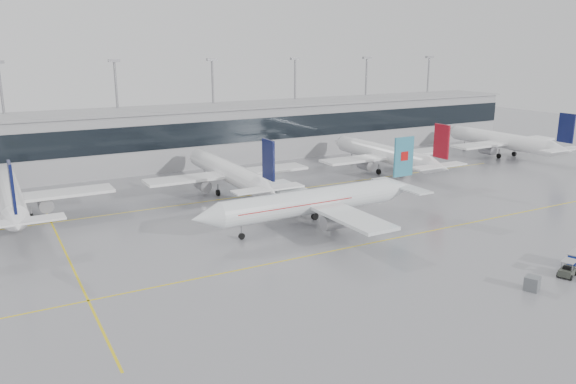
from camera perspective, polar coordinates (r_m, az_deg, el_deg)
ground at (r=72.00m, az=4.65°, el=-5.96°), size 320.00×320.00×0.00m
taxi_line_main at (r=72.00m, az=4.65°, el=-5.96°), size 120.00×0.25×0.01m
taxi_line_north at (r=97.18m, az=-5.14°, el=-0.52°), size 120.00×0.25×0.01m
taxi_line_cross at (r=75.71m, az=-21.58°, el=-5.93°), size 0.25×60.00×0.01m
terminal at (r=125.32m, az=-11.19°, el=5.48°), size 180.00×15.00×12.00m
terminal_glass at (r=118.01m, az=-10.08°, el=5.72°), size 180.00×0.20×5.00m
terminal_roof at (r=124.53m, az=-11.33°, el=8.30°), size 182.00×16.00×0.40m
light_masts at (r=130.12m, az=-12.18°, el=9.02°), size 156.40×1.00×22.60m
air_canada_jet at (r=80.47m, az=3.02°, el=-0.91°), size 37.13×29.84×11.78m
parked_jet_b at (r=92.26m, az=-26.47°, el=-0.46°), size 29.64×36.96×11.72m
parked_jet_c at (r=99.59m, az=-6.05°, el=2.03°), size 29.64×36.96×11.72m
parked_jet_d at (r=117.37m, az=9.90°, el=3.80°), size 29.64×36.96×11.72m
parked_jet_e at (r=141.72m, az=21.07°, el=4.87°), size 29.64×36.96×11.72m
baggage_tug at (r=71.27m, az=26.52°, el=-7.19°), size 3.85×2.32×1.84m
gse_unit at (r=65.84m, az=23.55°, el=-8.50°), size 1.95×1.90×1.52m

